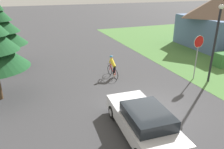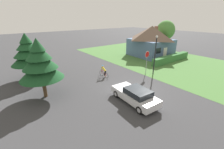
# 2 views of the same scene
# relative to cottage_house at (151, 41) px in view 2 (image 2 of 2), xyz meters

# --- Properties ---
(ground_plane) EXTENTS (140.00, 140.00, 0.00)m
(ground_plane) POSITION_rel_cottage_house_xyz_m (-12.97, -8.38, -2.80)
(ground_plane) COLOR #38383A
(grass_verge_right) EXTENTS (16.00, 36.00, 0.01)m
(grass_verge_right) POSITION_rel_cottage_house_xyz_m (-0.89, -4.38, -2.79)
(grass_verge_right) COLOR #477538
(grass_verge_right) RESTS_ON ground
(cottage_house) EXTENTS (7.24, 7.43, 5.39)m
(cottage_house) POSITION_rel_cottage_house_xyz_m (0.00, 0.00, 0.00)
(cottage_house) COLOR slate
(cottage_house) RESTS_ON ground
(hedge_row) EXTENTS (8.88, 0.90, 1.09)m
(hedge_row) POSITION_rel_cottage_house_xyz_m (-0.74, -4.97, -2.25)
(hedge_row) COLOR #387038
(hedge_row) RESTS_ON ground
(sedan_left_lane) EXTENTS (2.06, 4.58, 1.36)m
(sedan_left_lane) POSITION_rel_cottage_house_xyz_m (-14.49, -10.21, -2.12)
(sedan_left_lane) COLOR silver
(sedan_left_lane) RESTS_ON ground
(cyclist) EXTENTS (0.44, 1.63, 1.47)m
(cyclist) POSITION_rel_cottage_house_xyz_m (-13.29, -3.77, -2.09)
(cyclist) COLOR black
(cyclist) RESTS_ON ground
(stop_sign) EXTENTS (0.79, 0.07, 2.95)m
(stop_sign) POSITION_rel_cottage_house_xyz_m (-8.31, -6.11, -0.68)
(stop_sign) COLOR gray
(stop_sign) RESTS_ON ground
(street_lamp) EXTENTS (0.29, 0.29, 4.93)m
(street_lamp) POSITION_rel_cottage_house_xyz_m (-7.74, -6.84, 0.10)
(street_lamp) COLOR black
(street_lamp) RESTS_ON ground
(conifer_tall_near) EXTENTS (3.72, 3.72, 5.35)m
(conifer_tall_near) POSITION_rel_cottage_house_xyz_m (-20.32, -4.45, 0.38)
(conifer_tall_near) COLOR #4C3823
(conifer_tall_near) RESTS_ON ground
(conifer_tall_far) EXTENTS (3.82, 3.82, 5.33)m
(conifer_tall_far) POSITION_rel_cottage_house_xyz_m (-20.34, 0.83, 0.39)
(conifer_tall_far) COLOR #4C3823
(conifer_tall_far) RESTS_ON ground
(deciduous_tree_right) EXTENTS (3.68, 3.68, 6.26)m
(deciduous_tree_right) POSITION_rel_cottage_house_xyz_m (5.33, 0.74, 1.51)
(deciduous_tree_right) COLOR #4C3823
(deciduous_tree_right) RESTS_ON ground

